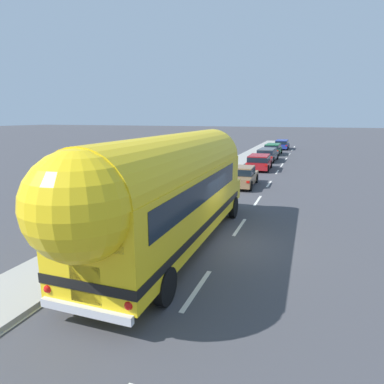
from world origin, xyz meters
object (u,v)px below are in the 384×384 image
Objects in this scene: car_lead at (241,176)px; car_fifth at (282,144)px; car_third at (267,154)px; car_second at (259,161)px; painted_bus at (169,189)px; car_fourth at (273,148)px.

car_lead is 0.91× the size of car_fifth.
car_second is at bearing -88.94° from car_third.
car_fifth is at bearing 89.00° from car_third.
painted_bus is at bearing -90.24° from car_fifth.
car_fifth is (0.41, 7.75, 0.00)m from car_fourth.
car_second is 20.86m from car_fifth.
car_lead is 20.74m from car_fourth.
painted_bus is at bearing -89.91° from car_lead.
car_fourth is 7.76m from car_fifth.
car_lead is at bearing -89.74° from car_third.
car_fifth is (0.17, 40.92, -1.50)m from painted_bus.
car_third is (-0.12, 6.43, 0.01)m from car_second.
car_lead is (-0.02, 12.43, -1.58)m from painted_bus.
car_fifth is (0.19, 28.49, 0.07)m from car_lead.
car_lead is 0.89× the size of car_third.
car_second is at bearing -88.80° from car_fourth.
car_third is at bearing 90.18° from painted_bus.
painted_bus is 2.65× the size of car_fifth.
car_lead is at bearing 90.09° from painted_bus.
car_second is 0.96× the size of car_fourth.
car_lead and car_third have the same top height.
car_fourth is (-0.16, 6.68, 0.01)m from car_third.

